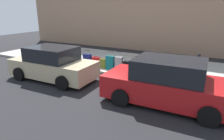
# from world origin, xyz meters

# --- Properties ---
(ground_plane) EXTENTS (40.00, 40.00, 0.00)m
(ground_plane) POSITION_xyz_m (0.00, 0.00, 0.00)
(ground_plane) COLOR black
(sidewalk_curb) EXTENTS (18.00, 5.00, 0.14)m
(sidewalk_curb) POSITION_xyz_m (0.00, -2.50, 0.07)
(sidewalk_curb) COLOR #9E9B93
(sidewalk_curb) RESTS_ON ground_plane
(suitcase_teal_0) EXTENTS (0.43, 0.23, 1.05)m
(suitcase_teal_0) POSITION_xyz_m (-3.85, -0.62, 0.51)
(suitcase_teal_0) COLOR #0F606B
(suitcase_teal_0) RESTS_ON sidewalk_curb
(suitcase_olive_1) EXTENTS (0.37, 0.28, 0.56)m
(suitcase_olive_1) POSITION_xyz_m (-3.40, -0.60, 0.39)
(suitcase_olive_1) COLOR #59601E
(suitcase_olive_1) RESTS_ON sidewalk_curb
(suitcase_red_2) EXTENTS (0.47, 0.24, 0.82)m
(suitcase_red_2) POSITION_xyz_m (-2.94, -0.55, 0.52)
(suitcase_red_2) COLOR red
(suitcase_red_2) RESTS_ON sidewalk_curb
(suitcase_navy_3) EXTENTS (0.51, 0.25, 0.97)m
(suitcase_navy_3) POSITION_xyz_m (-2.41, -0.62, 0.48)
(suitcase_navy_3) COLOR navy
(suitcase_navy_3) RESTS_ON sidewalk_curb
(suitcase_maroon_4) EXTENTS (0.40, 0.25, 0.93)m
(suitcase_maroon_4) POSITION_xyz_m (-1.91, -0.52, 0.50)
(suitcase_maroon_4) COLOR maroon
(suitcase_maroon_4) RESTS_ON sidewalk_curb
(suitcase_black_5) EXTENTS (0.45, 0.27, 0.88)m
(suitcase_black_5) POSITION_xyz_m (-1.44, -0.64, 0.42)
(suitcase_black_5) COLOR black
(suitcase_black_5) RESTS_ON sidewalk_curb
(suitcase_silver_6) EXTENTS (0.41, 0.26, 1.05)m
(suitcase_silver_6) POSITION_xyz_m (-0.96, -0.55, 0.53)
(suitcase_silver_6) COLOR #9EA0A8
(suitcase_silver_6) RESTS_ON sidewalk_curb
(suitcase_teal_7) EXTENTS (0.50, 0.28, 1.00)m
(suitcase_teal_7) POSITION_xyz_m (-0.47, -0.54, 0.52)
(suitcase_teal_7) COLOR #0F606B
(suitcase_teal_7) RESTS_ON sidewalk_curb
(suitcase_olive_8) EXTENTS (0.40, 0.21, 0.59)m
(suitcase_olive_8) POSITION_xyz_m (0.02, -0.58, 0.41)
(suitcase_olive_8) COLOR #59601E
(suitcase_olive_8) RESTS_ON sidewalk_curb
(suitcase_red_9) EXTENTS (0.51, 0.22, 0.61)m
(suitcase_red_9) POSITION_xyz_m (0.52, -0.66, 0.42)
(suitcase_red_9) COLOR red
(suitcase_red_9) RESTS_ON sidewalk_curb
(suitcase_navy_10) EXTENTS (0.48, 0.29, 0.93)m
(suitcase_navy_10) POSITION_xyz_m (1.06, -0.53, 0.49)
(suitcase_navy_10) COLOR navy
(suitcase_navy_10) RESTS_ON sidewalk_curb
(fire_hydrant) EXTENTS (0.39, 0.21, 0.80)m
(fire_hydrant) POSITION_xyz_m (1.88, -0.58, 0.56)
(fire_hydrant) COLOR red
(fire_hydrant) RESTS_ON sidewalk_curb
(bollard_post) EXTENTS (0.16, 0.16, 0.79)m
(bollard_post) POSITION_xyz_m (2.58, -0.43, 0.53)
(bollard_post) COLOR brown
(bollard_post) RESTS_ON sidewalk_curb
(parking_meter) EXTENTS (0.12, 0.09, 1.27)m
(parking_meter) POSITION_xyz_m (-4.79, -0.83, 0.97)
(parking_meter) COLOR slate
(parking_meter) RESTS_ON sidewalk_curb
(parked_car_red_0) EXTENTS (4.60, 2.25, 1.66)m
(parked_car_red_0) POSITION_xyz_m (-4.09, 1.78, 0.78)
(parked_car_red_0) COLOR #AD1619
(parked_car_red_0) RESTS_ON ground_plane
(parked_car_beige_1) EXTENTS (4.31, 2.13, 1.59)m
(parked_car_beige_1) POSITION_xyz_m (1.44, 1.78, 0.75)
(parked_car_beige_1) COLOR tan
(parked_car_beige_1) RESTS_ON ground_plane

